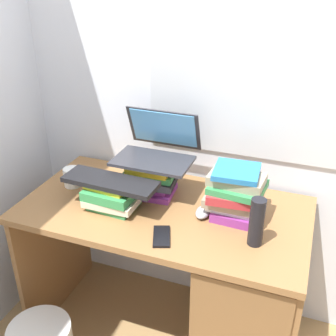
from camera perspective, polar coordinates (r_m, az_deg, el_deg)
ground_plane at (r=2.35m, az=-0.49°, el=-21.29°), size 6.00×6.00×0.00m
wall_back at (r=1.96m, az=3.48°, el=13.69°), size 6.00×0.06×2.60m
desk at (r=1.97m, az=8.14°, el=-16.03°), size 1.26×0.66×0.76m
book_stack_tall at (r=1.92m, az=-2.28°, el=-1.25°), size 0.25×0.19×0.16m
book_stack_keyboard_riser at (r=1.85m, az=-7.63°, el=-3.73°), size 0.23×0.20×0.11m
book_stack_side at (r=1.75m, az=9.23°, el=-3.46°), size 0.25×0.21×0.22m
laptop at (r=1.91m, az=-1.47°, el=2.92°), size 0.35×0.29×0.21m
keyboard at (r=1.81m, az=-7.92°, el=-1.88°), size 0.43×0.16×0.02m
computer_mouse at (r=1.79m, az=4.88°, el=-5.95°), size 0.06×0.10×0.04m
mug at (r=2.05m, az=-12.98°, el=-1.23°), size 0.12×0.08×0.09m
water_bottle at (r=1.61m, az=12.07°, el=-7.28°), size 0.06×0.06×0.20m
cell_phone at (r=1.66m, az=-0.89°, el=-9.37°), size 0.11×0.15×0.01m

